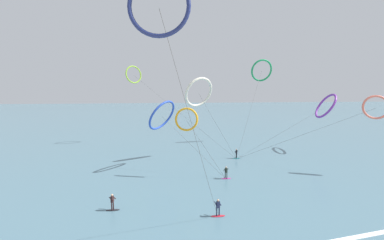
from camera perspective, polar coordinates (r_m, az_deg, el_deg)
The scene contains 14 objects.
sea_water at distance 114.20m, azimuth -4.92°, elevation 1.01°, with size 400.00×200.00×0.08m, color slate.
surfer_charcoal at distance 27.55m, azimuth -17.58°, elevation -17.52°, with size 1.40×0.68×1.70m.
surfer_crimson at distance 25.44m, azimuth 5.90°, elevation -19.38°, with size 1.40×0.66×1.70m.
surfer_teal at distance 44.75m, azimuth 10.02°, elevation -7.66°, with size 1.40×0.59×1.70m.
surfer_magenta at distance 34.91m, azimuth 7.73°, elevation -11.89°, with size 1.40×0.72×1.70m.
kite_cobalt at distance 38.17m, azimuth -6.82°, elevation 1.03°, with size 11.25×8.99×10.49m.
kite_amber at distance 34.12m, azimuth -1.24°, elevation 0.14°, with size 6.84×2.62×9.63m.
kite_violet at distance 54.93m, azimuth 28.01°, elevation 2.83°, with size 20.57×6.63×11.30m.
kite_navy at distance 17.20m, azimuth -7.47°, elevation 24.19°, with size 7.24×6.38×19.24m.
kite_lime at distance 57.60m, azimuth -13.06°, elevation 9.97°, with size 20.68×17.28×17.19m.
kite_ivory at distance 42.84m, azimuth 1.54°, elevation 6.29°, with size 9.51×4.78×14.13m.
kite_emerald at distance 59.11m, azimuth 15.48°, elevation 10.76°, with size 11.94×14.39×18.62m.
kite_coral at distance 43.30m, azimuth 36.17°, elevation 2.34°, with size 18.59×10.92×11.30m.
wave_crest_far at distance 26.23m, azimuth 32.90°, elevation -21.55°, with size 18.77×0.50×0.12m, color white.
Camera 1 is at (-3.31, -6.15, 12.16)m, focal length 23.54 mm.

